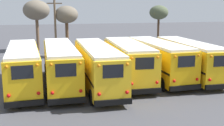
% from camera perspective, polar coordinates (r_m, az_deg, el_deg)
% --- Properties ---
extents(ground_plane, '(160.00, 160.00, 0.00)m').
position_cam_1_polar(ground_plane, '(23.29, 0.22, -4.28)').
color(ground_plane, '#424247').
extents(school_bus_0, '(2.89, 10.54, 3.27)m').
position_cam_1_polar(school_bus_0, '(22.74, -17.56, -0.63)').
color(school_bus_0, yellow).
rests_on(school_bus_0, ground).
extents(school_bus_1, '(2.46, 10.77, 3.32)m').
position_cam_1_polar(school_bus_1, '(22.61, -10.46, -0.23)').
color(school_bus_1, yellow).
rests_on(school_bus_1, ground).
extents(school_bus_2, '(2.58, 10.98, 3.30)m').
position_cam_1_polar(school_bus_2, '(22.13, -3.02, -0.33)').
color(school_bus_2, yellow).
rests_on(school_bus_2, ground).
extents(school_bus_3, '(2.95, 9.58, 3.32)m').
position_cam_1_polar(school_bus_3, '(23.73, 3.21, 0.48)').
color(school_bus_3, yellow).
rests_on(school_bus_3, ground).
extents(school_bus_4, '(2.77, 9.79, 3.29)m').
position_cam_1_polar(school_bus_4, '(24.86, 9.31, 0.82)').
color(school_bus_4, '#EAAA0F').
rests_on(school_bus_4, ground).
extents(school_bus_5, '(2.58, 9.94, 3.24)m').
position_cam_1_polar(school_bus_5, '(25.89, 15.25, 0.94)').
color(school_bus_5, yellow).
rests_on(school_bus_5, ground).
extents(utility_pole, '(1.80, 0.26, 7.56)m').
position_cam_1_polar(utility_pole, '(35.02, -11.45, 7.40)').
color(utility_pole, brown).
rests_on(utility_pole, ground).
extents(bare_tree_0, '(2.89, 2.89, 6.38)m').
position_cam_1_polar(bare_tree_0, '(35.71, -9.24, 9.52)').
color(bare_tree_0, brown).
rests_on(bare_tree_0, ground).
extents(bare_tree_1, '(3.73, 3.73, 7.16)m').
position_cam_1_polar(bare_tree_1, '(41.83, -15.12, 10.23)').
color(bare_tree_1, brown).
rests_on(bare_tree_1, ground).
extents(bare_tree_2, '(2.69, 2.69, 6.44)m').
position_cam_1_polar(bare_tree_2, '(41.41, 9.49, 9.97)').
color(bare_tree_2, '#473323').
rests_on(bare_tree_2, ground).
extents(fence_line, '(22.14, 0.06, 1.42)m').
position_cam_1_polar(fence_line, '(30.25, -3.29, 1.31)').
color(fence_line, '#939399').
rests_on(fence_line, ground).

